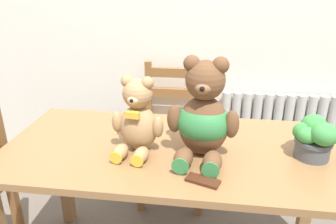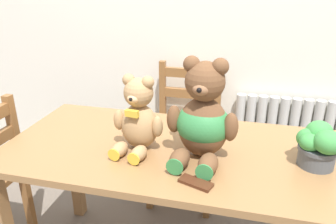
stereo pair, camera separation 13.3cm
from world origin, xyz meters
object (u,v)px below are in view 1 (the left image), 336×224
potted_plant (314,137)px  chocolate_bar (203,181)px  teddy_bear_left (138,120)px  wooden_chair_behind (174,135)px  teddy_bear_right (203,117)px

potted_plant → chocolate_bar: size_ratio=1.52×
teddy_bear_left → potted_plant: 0.72m
wooden_chair_behind → teddy_bear_right: (0.20, -0.73, 0.45)m
teddy_bear_left → potted_plant: size_ratio=1.75×
teddy_bear_right → wooden_chair_behind: bearing=-68.5°
teddy_bear_right → potted_plant: 0.45m
teddy_bear_left → wooden_chair_behind: bearing=-87.4°
wooden_chair_behind → teddy_bear_left: bearing=84.8°
potted_plant → chocolate_bar: 0.50m
teddy_bear_left → potted_plant: (0.71, 0.03, -0.05)m
potted_plant → chocolate_bar: bearing=-151.1°
wooden_chair_behind → potted_plant: (0.65, -0.69, 0.38)m
teddy_bear_left → chocolate_bar: (0.28, -0.21, -0.13)m
potted_plant → teddy_bear_left: bearing=-177.3°
wooden_chair_behind → teddy_bear_left: (-0.07, -0.73, 0.42)m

